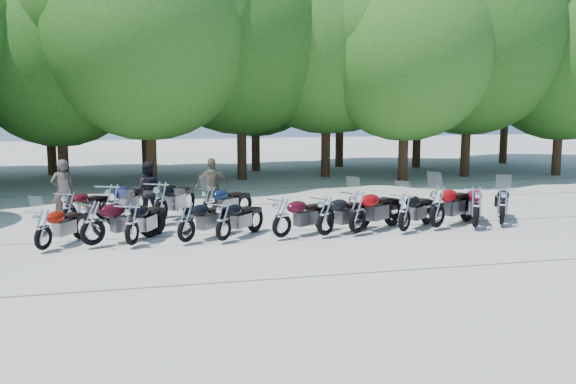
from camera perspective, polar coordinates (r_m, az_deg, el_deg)
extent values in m
plane|color=#9B978C|center=(15.65, 1.26, -4.77)|extent=(90.00, 90.00, 0.00)
cylinder|color=#3A2614|center=(27.87, -20.34, 3.96)|extent=(0.44, 0.44, 3.31)
sphere|color=#286319|center=(27.85, -20.73, 11.49)|extent=(7.31, 7.31, 7.31)
cylinder|color=#3A2614|center=(26.04, -12.71, 4.70)|extent=(0.44, 0.44, 3.93)
sphere|color=#357721|center=(26.13, -13.03, 14.27)|extent=(8.70, 8.70, 8.70)
cylinder|color=#3A2614|center=(28.22, -4.36, 5.35)|extent=(0.44, 0.44, 4.13)
sphere|color=#286319|center=(28.34, -4.47, 14.63)|extent=(9.13, 9.13, 9.13)
cylinder|color=#3A2614|center=(29.24, 3.55, 5.43)|extent=(0.44, 0.44, 4.09)
sphere|color=#357721|center=(29.35, 3.64, 14.30)|extent=(9.04, 9.04, 9.04)
cylinder|color=#3A2614|center=(28.04, 10.75, 4.68)|extent=(0.44, 0.44, 3.62)
sphere|color=#357721|center=(28.07, 10.98, 12.87)|extent=(8.00, 8.00, 8.00)
cylinder|color=#3A2614|center=(30.53, 16.32, 5.13)|extent=(0.44, 0.44, 3.98)
sphere|color=#286319|center=(30.62, 16.67, 13.38)|extent=(8.79, 8.79, 8.79)
cylinder|color=#3A2614|center=(32.61, 23.92, 4.43)|extent=(0.44, 0.44, 3.41)
sphere|color=#286319|center=(32.61, 24.33, 11.06)|extent=(7.53, 7.53, 7.53)
cylinder|color=#3A2614|center=(32.08, -21.31, 4.63)|extent=(0.44, 0.44, 3.52)
sphere|color=#357721|center=(32.10, -21.69, 11.59)|extent=(7.78, 7.78, 7.78)
cylinder|color=#3A2614|center=(31.23, -13.16, 4.80)|extent=(0.44, 0.44, 3.42)
sphere|color=#286319|center=(31.23, -13.40, 11.75)|extent=(7.56, 7.56, 7.56)
cylinder|color=#3A2614|center=(31.77, -3.05, 5.20)|extent=(0.44, 0.44, 3.56)
sphere|color=#286319|center=(31.79, -3.10, 12.32)|extent=(7.88, 7.88, 7.88)
cylinder|color=#3A2614|center=(33.94, 4.84, 5.55)|extent=(0.44, 0.44, 3.76)
sphere|color=#286319|center=(33.99, 4.92, 12.58)|extent=(8.31, 8.31, 8.31)
cylinder|color=#3A2614|center=(34.13, 11.97, 5.31)|extent=(0.44, 0.44, 3.63)
sphere|color=#357721|center=(34.16, 12.18, 12.05)|extent=(8.02, 8.02, 8.02)
cylinder|color=#3A2614|center=(37.80, 19.59, 5.86)|extent=(0.44, 0.44, 4.37)
sphere|color=#286319|center=(37.94, 19.96, 13.18)|extent=(9.67, 9.67, 9.67)
imported|color=#4C3E36|center=(19.38, -20.31, 0.11)|extent=(0.79, 0.63, 1.89)
imported|color=black|center=(19.17, -13.01, 0.16)|extent=(0.93, 0.76, 1.77)
imported|color=#625C46|center=(19.24, -7.07, 0.44)|extent=(1.08, 0.45, 1.84)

